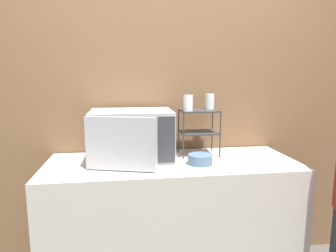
# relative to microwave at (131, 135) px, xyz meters

# --- Properties ---
(wall_back) EXTENTS (8.00, 0.06, 2.60)m
(wall_back) POSITION_rel_microwave_xyz_m (0.27, 0.28, 0.20)
(wall_back) COLOR brown
(wall_back) RESTS_ON ground_plane
(counter) EXTENTS (1.67, 0.65, 0.93)m
(counter) POSITION_rel_microwave_xyz_m (0.27, -0.09, -0.63)
(counter) COLOR #B7B2A8
(counter) RESTS_ON ground_plane
(microwave) EXTENTS (0.56, 0.53, 0.34)m
(microwave) POSITION_rel_microwave_xyz_m (0.00, 0.00, 0.00)
(microwave) COLOR #ADADB2
(microwave) RESTS_ON counter
(dish_rack) EXTENTS (0.27, 0.20, 0.33)m
(dish_rack) POSITION_rel_microwave_xyz_m (0.48, 0.06, 0.07)
(dish_rack) COLOR #333333
(dish_rack) RESTS_ON counter
(glass_front_left) EXTENTS (0.07, 0.07, 0.11)m
(glass_front_left) POSITION_rel_microwave_xyz_m (0.39, 0.01, 0.21)
(glass_front_left) COLOR silver
(glass_front_left) RESTS_ON dish_rack
(glass_back_right) EXTENTS (0.07, 0.07, 0.11)m
(glass_back_right) POSITION_rel_microwave_xyz_m (0.58, 0.12, 0.21)
(glass_back_right) COLOR silver
(glass_back_right) RESTS_ON dish_rack
(bowl) EXTENTS (0.16, 0.16, 0.06)m
(bowl) POSITION_rel_microwave_xyz_m (0.44, -0.18, -0.14)
(bowl) COLOR slate
(bowl) RESTS_ON counter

